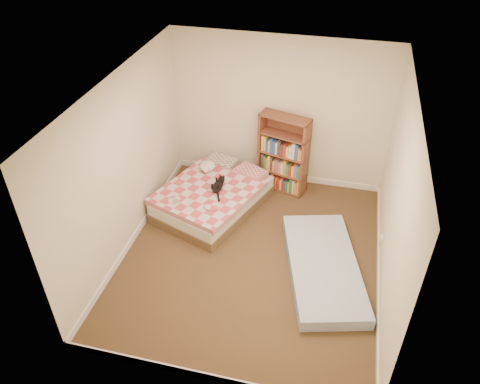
% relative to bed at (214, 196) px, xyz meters
% --- Properties ---
extents(room, '(3.51, 4.01, 2.51)m').
position_rel_bed_xyz_m(room, '(0.83, -0.95, 0.98)').
color(room, '#412F1B').
rests_on(room, ground).
extents(bed, '(1.75, 2.06, 0.47)m').
position_rel_bed_xyz_m(bed, '(0.00, 0.00, 0.00)').
color(bed, brown).
rests_on(bed, room).
extents(bookshelf, '(0.88, 0.49, 1.34)m').
position_rel_bed_xyz_m(bookshelf, '(0.96, 0.79, 0.30)').
color(bookshelf, brown).
rests_on(bookshelf, room).
extents(floor_mattress, '(1.38, 2.14, 0.18)m').
position_rel_bed_xyz_m(floor_mattress, '(1.84, -1.03, -0.12)').
color(floor_mattress, '#769CC5').
rests_on(floor_mattress, room).
extents(black_cat, '(0.19, 0.56, 0.13)m').
position_rel_bed_xyz_m(black_cat, '(0.10, -0.06, 0.26)').
color(black_cat, black).
rests_on(black_cat, bed).
extents(white_dog, '(0.36, 0.37, 0.13)m').
position_rel_bed_xyz_m(white_dog, '(-0.20, 0.39, 0.27)').
color(white_dog, white).
rests_on(white_dog, bed).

